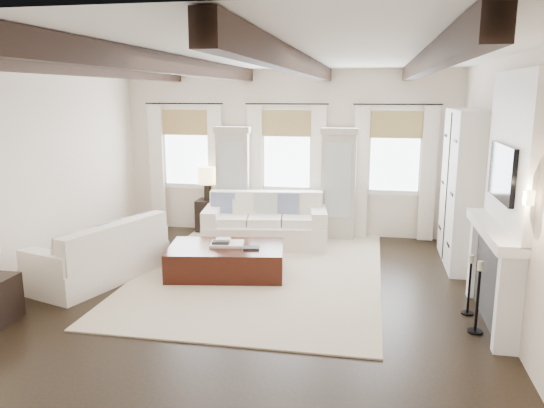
% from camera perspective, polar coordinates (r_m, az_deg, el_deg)
% --- Properties ---
extents(ground, '(7.50, 7.50, 0.00)m').
position_cam_1_polar(ground, '(7.21, -3.25, -10.57)').
color(ground, black).
rests_on(ground, ground).
extents(room_shell, '(6.54, 7.54, 3.22)m').
position_cam_1_polar(room_shell, '(7.46, 3.86, 5.21)').
color(room_shell, '#F3E2CD').
rests_on(room_shell, ground).
extents(area_rug, '(3.67, 5.05, 0.02)m').
position_cam_1_polar(area_rug, '(8.37, -1.15, -7.25)').
color(area_rug, beige).
rests_on(area_rug, ground).
extents(sofa_back, '(2.34, 1.31, 0.95)m').
position_cam_1_polar(sofa_back, '(9.75, -0.72, -2.20)').
color(sofa_back, white).
rests_on(sofa_back, ground).
extents(sofa_left, '(1.54, 2.28, 0.90)m').
position_cam_1_polar(sofa_left, '(8.33, -17.71, -5.35)').
color(sofa_left, white).
rests_on(sofa_left, ground).
extents(ottoman, '(1.88, 1.34, 0.46)m').
position_cam_1_polar(ottoman, '(8.21, -4.94, -6.07)').
color(ottoman, black).
rests_on(ottoman, ground).
extents(tray, '(0.55, 0.45, 0.04)m').
position_cam_1_polar(tray, '(8.20, -4.86, -4.29)').
color(tray, white).
rests_on(tray, ottoman).
extents(book_lower, '(0.29, 0.24, 0.04)m').
position_cam_1_polar(book_lower, '(8.17, -5.50, -4.07)').
color(book_lower, '#262628').
rests_on(book_lower, tray).
extents(book_upper, '(0.24, 0.20, 0.03)m').
position_cam_1_polar(book_upper, '(8.17, -5.27, -3.82)').
color(book_upper, beige).
rests_on(book_upper, book_lower).
extents(book_loose, '(0.27, 0.22, 0.03)m').
position_cam_1_polar(book_loose, '(7.98, -2.23, -4.75)').
color(book_loose, '#262628').
rests_on(book_loose, ottoman).
extents(side_table_back, '(0.44, 0.44, 0.65)m').
position_cam_1_polar(side_table_back, '(10.77, -6.85, -1.25)').
color(side_table_back, black).
rests_on(side_table_back, ground).
extents(lamp_back, '(0.39, 0.39, 0.68)m').
position_cam_1_polar(lamp_back, '(10.62, -6.96, 2.89)').
color(lamp_back, black).
rests_on(lamp_back, side_table_back).
extents(candlestick_near, '(0.18, 0.18, 0.87)m').
position_cam_1_polar(candlestick_near, '(6.68, 21.22, -9.93)').
color(candlestick_near, black).
rests_on(candlestick_near, ground).
extents(candlestick_far, '(0.16, 0.16, 0.78)m').
position_cam_1_polar(candlestick_far, '(7.19, 20.43, -8.65)').
color(candlestick_far, black).
rests_on(candlestick_far, ground).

